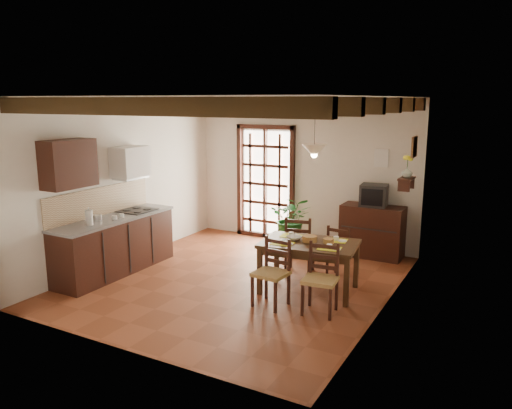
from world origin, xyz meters
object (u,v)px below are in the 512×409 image
Objects in this scene: chair_near_left at (271,285)px; sideboard at (372,231)px; potted_plant at (292,220)px; chair_far_right at (341,262)px; pendant_lamp at (314,149)px; dining_table at (309,248)px; kitchen_counter at (115,244)px; chair_far_left at (300,255)px; chair_near_right at (320,292)px; crt_tv at (374,195)px.

sideboard is (0.59, 2.82, 0.17)m from chair_near_left.
chair_far_right is at bearing -37.94° from potted_plant.
chair_near_left is 1.10× the size of pendant_lamp.
pendant_lamp is at bearing 82.41° from dining_table.
potted_plant is at bearing 114.13° from chair_near_left.
kitchen_counter is 2.84m from chair_near_left.
chair_near_left is 1.99m from pendant_lamp.
chair_far_left reaches higher than chair_far_right.
chair_far_left reaches higher than sideboard.
chair_far_left is 0.68m from chair_far_right.
potted_plant is (-1.43, -0.30, 0.11)m from sideboard.
dining_table is at bearing 13.65° from kitchen_counter.
chair_far_left reaches higher than dining_table.
sideboard is (0.35, 2.08, -0.18)m from dining_table.
chair_far_right is 1.71m from potted_plant.
sideboard is 1.29× the size of pendant_lamp.
pendant_lamp reaches higher than chair_near_left.
dining_table is 1.35× the size of sideboard.
kitchen_counter is at bearing -140.01° from sideboard.
pendant_lamp reaches higher than chair_far_left.
chair_near_right is at bearing 112.75° from chair_far_left.
chair_near_left and sideboard have the same top height.
chair_near_left is (-0.24, -0.74, -0.36)m from dining_table.
kitchen_counter is 3.17m from dining_table.
chair_far_left is 1.94× the size of crt_tv.
chair_far_left is 1.33m from potted_plant.
dining_table is at bearing 77.35° from chair_near_left.
chair_near_right is at bearing 13.22° from chair_near_left.
dining_table is at bearing -105.80° from crt_tv.
chair_far_left is at bearing 103.29° from chair_near_left.
crt_tv is (0.10, 1.33, 0.85)m from chair_far_right.
chair_far_right is at bearing 69.15° from pendant_lamp.
chair_near_left is (2.83, 0.01, -0.18)m from kitchen_counter.
chair_far_right is at bearing -94.03° from sideboard.
chair_near_left is 0.97× the size of chair_far_left.
kitchen_counter reaches higher than chair_near_left.
potted_plant reaches higher than chair_near_right.
crt_tv is at bearing 83.71° from chair_near_left.
dining_table is at bearing -99.06° from sideboard.
potted_plant is at bearing 51.75° from kitchen_counter.
chair_near_left is 2.88m from sideboard.
potted_plant reaches higher than kitchen_counter.
chair_near_left is at bearing -101.41° from sideboard.
pendant_lamp reaches higher than sideboard.
crt_tv is at bearing -88.77° from chair_far_right.
dining_table is 0.86m from chair_far_right.
chair_far_left is at bearing 27.80° from kitchen_counter.
pendant_lamp is (-0.35, -1.97, 0.96)m from crt_tv.
potted_plant is at bearing -32.21° from chair_far_right.
chair_far_right is 1.36m from sideboard.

